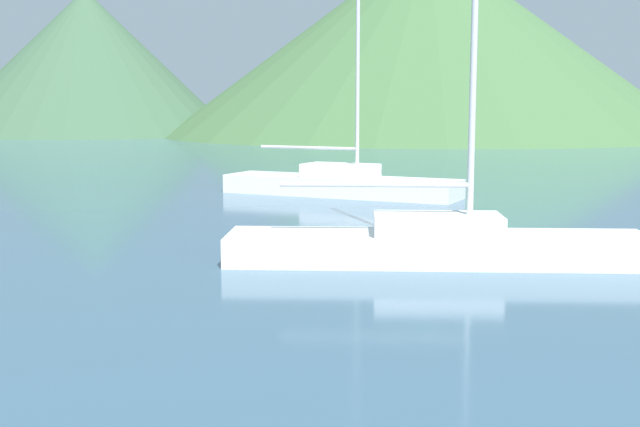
# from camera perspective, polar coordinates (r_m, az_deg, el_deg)

# --- Properties ---
(sailboat_inner) EXTENTS (7.70, 1.81, 9.84)m
(sailboat_inner) POSITION_cam_1_polar(r_m,az_deg,el_deg) (14.77, 8.36, -1.92)
(sailboat_inner) COLOR white
(sailboat_inner) RESTS_ON ground_plane
(sailboat_middle) EXTENTS (7.76, 4.49, 9.87)m
(sailboat_middle) POSITION_cam_1_polar(r_m,az_deg,el_deg) (25.42, 1.47, 2.26)
(sailboat_middle) COLOR white
(sailboat_middle) RESTS_ON ground_plane
(hill_central) EXTENTS (28.35, 28.35, 13.81)m
(hill_central) POSITION_cam_1_polar(r_m,az_deg,el_deg) (82.18, -16.22, 10.28)
(hill_central) COLOR #38563D
(hill_central) RESTS_ON ground_plane
(hill_east) EXTENTS (48.50, 48.50, 17.87)m
(hill_east) POSITION_cam_1_polar(r_m,az_deg,el_deg) (76.67, 7.57, 12.23)
(hill_east) COLOR #3D6038
(hill_east) RESTS_ON ground_plane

